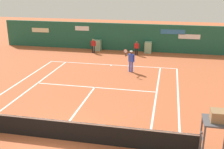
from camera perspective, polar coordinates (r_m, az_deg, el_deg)
name	(u,v)px	position (r m, az deg, el deg)	size (l,w,h in m)	color
ground_plane	(61,132)	(13.11, -10.45, -11.63)	(80.00, 80.00, 0.01)	#B25633
tennis_net	(55,129)	(12.40, -11.59, -10.87)	(12.10, 0.10, 1.07)	#4C4C51
sponsor_back_wall	(122,38)	(27.70, 2.15, 7.59)	(25.00, 1.02, 2.69)	#1E5642
umpire_chair	(218,121)	(10.93, 20.87, -8.87)	(1.00, 1.00, 2.52)	#47474C
player_on_baseline	(131,59)	(20.92, 3.90, 3.12)	(0.78, 0.68, 1.86)	blue
ball_kid_left_post	(93,45)	(26.76, -3.85, 6.09)	(0.46, 0.22, 1.38)	black
ball_kid_centre_post	(137,47)	(25.98, 5.06, 5.60)	(0.44, 0.18, 1.32)	black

